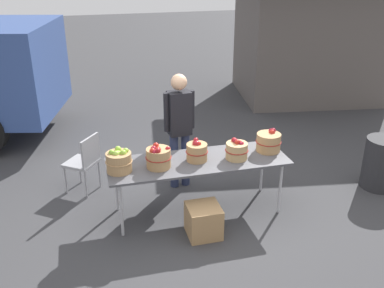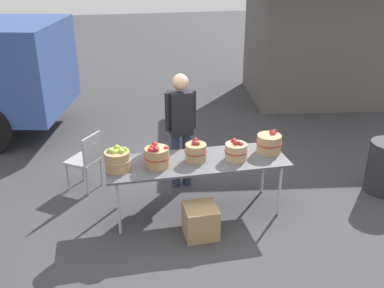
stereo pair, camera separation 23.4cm
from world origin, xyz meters
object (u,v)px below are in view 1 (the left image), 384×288
object	(u,v)px
apple_basket_red_0	(158,157)
folding_chair	(85,159)
vendor_adult	(179,123)
apple_basket_red_2	(237,150)
trash_barrel	(382,163)
apple_basket_red_1	(197,151)
apple_basket_red_3	(269,142)
produce_crate	(204,221)
market_table	(198,163)
apple_basket_green_0	(119,161)

from	to	relation	value
apple_basket_red_0	folding_chair	distance (m)	1.36
vendor_adult	folding_chair	distance (m)	1.43
apple_basket_red_0	vendor_adult	xyz separation A→B (m)	(0.45, 0.81, 0.11)
apple_basket_red_2	trash_barrel	xyz separation A→B (m)	(2.25, 0.04, -0.49)
trash_barrel	folding_chair	bearing A→B (deg)	167.16
apple_basket_red_0	apple_basket_red_1	size ratio (longest dim) A/B	1.13
apple_basket_red_3	folding_chair	xyz separation A→B (m)	(-2.38, 0.86, -0.37)
apple_basket_red_0	produce_crate	bearing A→B (deg)	-46.62
apple_basket_red_1	vendor_adult	distance (m)	0.75
apple_basket_red_3	market_table	bearing A→B (deg)	-176.79
vendor_adult	apple_basket_red_1	bearing A→B (deg)	88.86
apple_basket_red_3	folding_chair	size ratio (longest dim) A/B	0.39
apple_basket_red_1	vendor_adult	bearing A→B (deg)	94.02
apple_basket_red_0	apple_basket_red_2	world-z (taller)	apple_basket_red_0
produce_crate	apple_basket_red_2	bearing A→B (deg)	39.30
apple_basket_red_0	apple_basket_red_3	size ratio (longest dim) A/B	0.95
apple_basket_green_0	apple_basket_red_3	size ratio (longest dim) A/B	0.96
apple_basket_red_3	apple_basket_green_0	bearing A→B (deg)	-177.15
apple_basket_red_3	folding_chair	bearing A→B (deg)	160.11
apple_basket_red_0	produce_crate	xyz separation A→B (m)	(0.45, -0.47, -0.69)
apple_basket_red_1	apple_basket_red_2	world-z (taller)	apple_basket_red_1
apple_basket_red_1	apple_basket_red_2	size ratio (longest dim) A/B	0.96
vendor_adult	apple_basket_red_3	bearing A→B (deg)	141.33
apple_basket_red_2	produce_crate	size ratio (longest dim) A/B	0.75
market_table	apple_basket_red_0	xyz separation A→B (m)	(-0.52, -0.06, 0.18)
apple_basket_green_0	apple_basket_red_0	distance (m)	0.48
market_table	trash_barrel	distance (m)	2.77
folding_chair	trash_barrel	xyz separation A→B (m)	(4.14, -0.94, -0.13)
apple_basket_green_0	trash_barrel	bearing A→B (deg)	0.23
apple_basket_red_1	apple_basket_red_2	xyz separation A→B (m)	(0.51, -0.08, -0.00)
apple_basket_green_0	apple_basket_red_1	world-z (taller)	apple_basket_green_0
apple_basket_red_2	apple_basket_red_0	bearing A→B (deg)	179.52
vendor_adult	produce_crate	size ratio (longest dim) A/B	4.27
apple_basket_red_0	apple_basket_green_0	bearing A→B (deg)	178.18
apple_basket_green_0	apple_basket_red_0	world-z (taller)	apple_basket_red_0
vendor_adult	produce_crate	xyz separation A→B (m)	(-0.01, -1.28, -0.79)
trash_barrel	produce_crate	xyz separation A→B (m)	(-2.82, -0.50, -0.18)
apple_basket_red_1	folding_chair	size ratio (longest dim) A/B	0.33
apple_basket_red_2	folding_chair	xyz separation A→B (m)	(-1.89, 0.98, -0.36)
market_table	apple_basket_red_1	distance (m)	0.17
apple_basket_red_3	trash_barrel	bearing A→B (deg)	-2.72
market_table	vendor_adult	distance (m)	0.80
apple_basket_red_2	vendor_adult	bearing A→B (deg)	124.36
apple_basket_red_1	apple_basket_red_0	bearing A→B (deg)	-172.09
apple_basket_green_0	apple_basket_red_3	world-z (taller)	apple_basket_green_0
apple_basket_red_2	produce_crate	xyz separation A→B (m)	(-0.57, -0.46, -0.67)
apple_basket_red_2	vendor_adult	xyz separation A→B (m)	(-0.56, 0.82, 0.12)
apple_basket_red_1	apple_basket_red_3	size ratio (longest dim) A/B	0.84
apple_basket_red_0	vendor_adult	distance (m)	0.93
apple_basket_red_2	produce_crate	bearing A→B (deg)	-140.70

